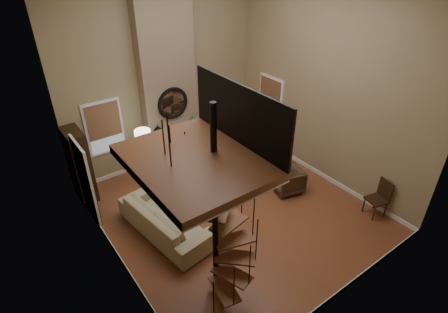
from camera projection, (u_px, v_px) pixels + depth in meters
ground at (233, 210)px, 9.21m from camera, size 6.00×6.50×0.01m
back_wall at (163, 72)px, 10.01m from camera, size 6.00×0.02×5.50m
front_wall at (364, 182)px, 5.54m from camera, size 6.00×0.02×5.50m
left_wall at (99, 153)px, 6.26m from camera, size 0.02×6.50×5.50m
right_wall at (327, 83)px, 9.29m from camera, size 0.02×6.50×5.50m
baseboard_back at (171, 155)px, 11.41m from camera, size 6.00×0.02×0.12m
baseboard_front at (335, 295)px, 6.95m from camera, size 6.00×0.02×0.12m
baseboard_left at (122, 261)px, 7.67m from camera, size 0.02×6.50×0.12m
baseboard_right at (313, 170)px, 10.69m from camera, size 0.02×6.50×0.12m
chimney_breast at (167, 74)px, 9.88m from camera, size 1.60×0.38×5.50m
hearth at (182, 165)px, 10.97m from camera, size 1.50×0.60×0.04m
firebox at (176, 146)px, 10.89m from camera, size 0.95×0.02×0.72m
mantel at (176, 129)px, 10.52m from camera, size 1.70×0.18×0.06m
mirror_frame at (173, 103)px, 10.14m from camera, size 0.94×0.10×0.94m
mirror_disc at (173, 103)px, 10.15m from camera, size 0.80×0.01×0.80m
vase_left at (158, 129)px, 10.19m from camera, size 0.24×0.24×0.25m
vase_right at (192, 120)px, 10.78m from camera, size 0.20×0.20×0.21m
window_back at (104, 127)px, 9.62m from camera, size 1.02×0.06×1.52m
window_right at (271, 99)px, 11.23m from camera, size 0.06×1.02×1.52m
entry_door at (87, 183)px, 8.41m from camera, size 0.10×1.05×2.16m
loft at (200, 156)px, 5.25m from camera, size 1.70×2.20×1.09m
spiral_stair at (216, 224)px, 6.15m from camera, size 1.47×1.47×4.06m
hutch at (80, 165)px, 9.24m from camera, size 0.42×0.89×1.99m
sofa at (164, 219)px, 8.31m from camera, size 1.32×2.63×0.74m
armchair_near at (265, 168)px, 10.24m from camera, size 0.89×0.88×0.65m
armchair_far at (290, 179)px, 9.75m from camera, size 0.93×0.92×0.69m
coffee_table at (225, 193)px, 9.36m from camera, size 1.20×0.65×0.44m
bowl at (224, 185)px, 9.28m from camera, size 0.36×0.36×0.09m
book at (240, 185)px, 9.34m from camera, size 0.27×0.30×0.02m
floor_lamp at (143, 141)px, 9.40m from camera, size 0.42×0.42×1.72m
accent_lamp at (217, 136)px, 12.06m from camera, size 0.13×0.13×0.47m
side_chair at (380, 196)px, 8.83m from camera, size 0.53×0.53×0.96m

